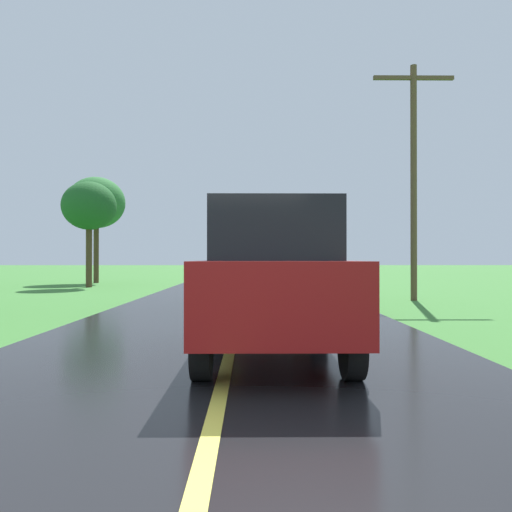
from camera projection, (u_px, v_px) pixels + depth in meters
banana_truck_near at (265, 253)px, 13.82m from camera, size 2.38×5.82×2.80m
utility_pole_roadside at (414, 171)px, 15.74m from camera, size 2.54×0.20×7.44m
roadside_tree_near_left at (96, 203)px, 27.11m from camera, size 3.08×3.08×5.76m
roadside_tree_far_left at (89, 207)px, 23.01m from camera, size 2.47×2.47×4.88m
following_car at (272, 278)px, 6.32m from camera, size 1.74×4.10×1.92m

